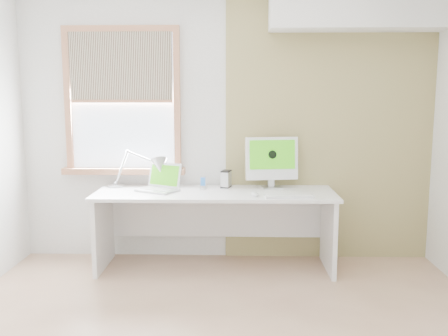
{
  "coord_description": "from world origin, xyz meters",
  "views": [
    {
      "loc": [
        0.1,
        -3.04,
        1.62
      ],
      "look_at": [
        0.0,
        1.05,
        1.0
      ],
      "focal_mm": 39.33,
      "sensor_mm": 36.0,
      "label": 1
    }
  ],
  "objects_px": {
    "external_drive": "(226,179)",
    "desk": "(215,211)",
    "laptop": "(160,184)",
    "imac": "(272,160)",
    "desk_lamp": "(151,168)"
  },
  "relations": [
    {
      "from": "external_drive",
      "to": "desk",
      "type": "bearing_deg",
      "value": -121.91
    },
    {
      "from": "desk",
      "to": "laptop",
      "type": "xyz_separation_m",
      "value": [
        -0.51,
        -0.0,
        0.26
      ]
    },
    {
      "from": "desk",
      "to": "external_drive",
      "type": "bearing_deg",
      "value": 58.09
    },
    {
      "from": "desk",
      "to": "laptop",
      "type": "distance_m",
      "value": 0.57
    },
    {
      "from": "external_drive",
      "to": "imac",
      "type": "distance_m",
      "value": 0.47
    },
    {
      "from": "desk",
      "to": "desk_lamp",
      "type": "xyz_separation_m",
      "value": [
        -0.62,
        0.12,
        0.38
      ]
    },
    {
      "from": "desk_lamp",
      "to": "external_drive",
      "type": "relative_size",
      "value": 3.86
    },
    {
      "from": "laptop",
      "to": "external_drive",
      "type": "xyz_separation_m",
      "value": [
        0.61,
        0.16,
        0.02
      ]
    },
    {
      "from": "laptop",
      "to": "imac",
      "type": "relative_size",
      "value": 0.88
    },
    {
      "from": "laptop",
      "to": "external_drive",
      "type": "height_order",
      "value": "laptop"
    },
    {
      "from": "laptop",
      "to": "imac",
      "type": "distance_m",
      "value": 1.07
    },
    {
      "from": "imac",
      "to": "laptop",
      "type": "bearing_deg",
      "value": -172.22
    },
    {
      "from": "laptop",
      "to": "external_drive",
      "type": "bearing_deg",
      "value": 14.62
    },
    {
      "from": "desk_lamp",
      "to": "imac",
      "type": "relative_size",
      "value": 1.26
    },
    {
      "from": "desk_lamp",
      "to": "desk",
      "type": "bearing_deg",
      "value": -10.93
    }
  ]
}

